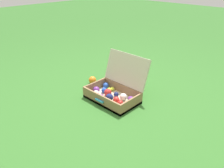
# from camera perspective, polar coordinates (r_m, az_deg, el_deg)

# --- Properties ---
(ground_plane) EXTENTS (16.00, 16.00, 0.00)m
(ground_plane) POSITION_cam_1_polar(r_m,az_deg,el_deg) (2.36, 0.68, -5.08)
(ground_plane) COLOR #336B28
(open_suitcase) EXTENTS (0.55, 0.48, 0.46)m
(open_suitcase) POSITION_cam_1_polar(r_m,az_deg,el_deg) (2.41, 0.73, -1.56)
(open_suitcase) COLOR beige
(open_suitcase) RESTS_ON ground
(stray_ball_on_grass) EXTENTS (0.09, 0.09, 0.09)m
(stray_ball_on_grass) POSITION_cam_1_polar(r_m,az_deg,el_deg) (2.76, -4.98, 0.99)
(stray_ball_on_grass) COLOR orange
(stray_ball_on_grass) RESTS_ON ground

